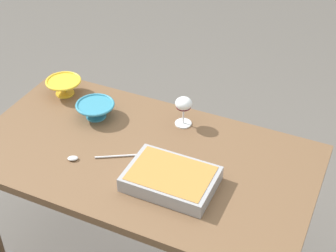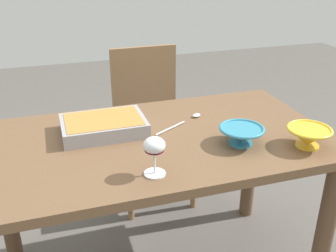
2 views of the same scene
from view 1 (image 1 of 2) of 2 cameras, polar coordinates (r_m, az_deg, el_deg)
name	(u,v)px [view 1 (image 1 of 2)]	position (r m, az deg, el deg)	size (l,w,h in m)	color
dining_table	(143,176)	(2.20, -2.87, -5.69)	(1.44, 0.78, 0.76)	brown
wine_glass	(184,106)	(2.22, 1.77, 2.31)	(0.08, 0.08, 0.14)	white
casserole_dish	(171,178)	(1.96, 0.33, -5.90)	(0.34, 0.24, 0.06)	#99999E
mixing_bowl	(96,109)	(2.33, -8.19, 1.89)	(0.18, 0.18, 0.07)	teal
small_bowl	(64,86)	(2.51, -11.67, 4.44)	(0.17, 0.17, 0.08)	yellow
serving_spoon	(90,157)	(2.12, -8.86, -3.53)	(0.26, 0.16, 0.01)	silver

